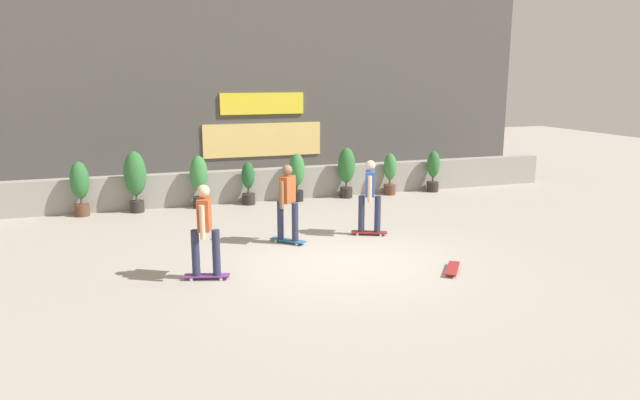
# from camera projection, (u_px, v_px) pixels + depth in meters

# --- Properties ---
(ground_plane) EXTENTS (48.00, 48.00, 0.00)m
(ground_plane) POSITION_uv_depth(u_px,v_px,m) (344.00, 261.00, 11.26)
(ground_plane) COLOR #A8A093
(planter_wall) EXTENTS (18.00, 0.40, 0.90)m
(planter_wall) POSITION_uv_depth(u_px,v_px,m) (271.00, 184.00, 16.73)
(planter_wall) COLOR gray
(planter_wall) RESTS_ON ground
(building_backdrop) EXTENTS (20.00, 2.08, 6.50)m
(building_backdrop) POSITION_uv_depth(u_px,v_px,m) (242.00, 83.00, 19.85)
(building_backdrop) COLOR #4C4947
(building_backdrop) RESTS_ON ground
(potted_plant_0) EXTENTS (0.46, 0.46, 1.40)m
(potted_plant_0) POSITION_uv_depth(u_px,v_px,m) (80.00, 185.00, 14.68)
(potted_plant_0) COLOR brown
(potted_plant_0) RESTS_ON ground
(potted_plant_1) EXTENTS (0.56, 0.56, 1.60)m
(potted_plant_1) POSITION_uv_depth(u_px,v_px,m) (135.00, 177.00, 15.06)
(potted_plant_1) COLOR #2D2823
(potted_plant_1) RESTS_ON ground
(potted_plant_2) EXTENTS (0.47, 0.47, 1.42)m
(potted_plant_2) POSITION_uv_depth(u_px,v_px,m) (199.00, 178.00, 15.59)
(potted_plant_2) COLOR #2D2823
(potted_plant_2) RESTS_ON ground
(potted_plant_3) EXTENTS (0.36, 0.36, 1.18)m
(potted_plant_3) POSITION_uv_depth(u_px,v_px,m) (248.00, 182.00, 16.05)
(potted_plant_3) COLOR #2D2823
(potted_plant_3) RESTS_ON ground
(potted_plant_4) EXTENTS (0.45, 0.45, 1.36)m
(potted_plant_4) POSITION_uv_depth(u_px,v_px,m) (297.00, 174.00, 16.44)
(potted_plant_4) COLOR black
(potted_plant_4) RESTS_ON ground
(potted_plant_5) EXTENTS (0.50, 0.50, 1.47)m
(potted_plant_5) POSITION_uv_depth(u_px,v_px,m) (346.00, 169.00, 16.89)
(potted_plant_5) COLOR #2D2823
(potted_plant_5) RESTS_ON ground
(potted_plant_6) EXTENTS (0.39, 0.39, 1.24)m
(potted_plant_6) POSITION_uv_depth(u_px,v_px,m) (390.00, 172.00, 17.36)
(potted_plant_6) COLOR brown
(potted_plant_6) RESTS_ON ground
(potted_plant_7) EXTENTS (0.39, 0.39, 1.25)m
(potted_plant_7) POSITION_uv_depth(u_px,v_px,m) (433.00, 170.00, 17.81)
(potted_plant_7) COLOR #2D2823
(potted_plant_7) RESTS_ON ground
(skater_by_wall_left) EXTENTS (0.70, 0.71, 1.70)m
(skater_by_wall_left) POSITION_uv_depth(u_px,v_px,m) (288.00, 200.00, 12.24)
(skater_by_wall_left) COLOR #266699
(skater_by_wall_left) RESTS_ON ground
(skater_mid_plaza) EXTENTS (0.81, 0.52, 1.70)m
(skater_mid_plaza) POSITION_uv_depth(u_px,v_px,m) (370.00, 194.00, 12.88)
(skater_mid_plaza) COLOR maroon
(skater_mid_plaza) RESTS_ON ground
(skater_foreground) EXTENTS (0.82, 0.54, 1.70)m
(skater_foreground) POSITION_uv_depth(u_px,v_px,m) (205.00, 228.00, 10.05)
(skater_foreground) COLOR #72338C
(skater_foreground) RESTS_ON ground
(skateboard_near_camera) EXTENTS (0.64, 0.76, 0.08)m
(skateboard_near_camera) POSITION_uv_depth(u_px,v_px,m) (453.00, 268.00, 10.63)
(skateboard_near_camera) COLOR maroon
(skateboard_near_camera) RESTS_ON ground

